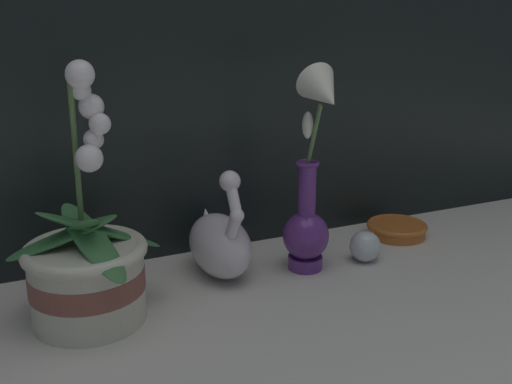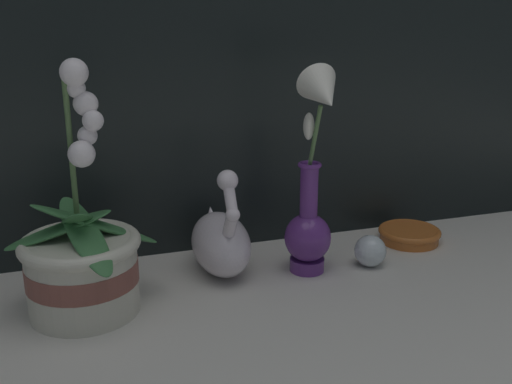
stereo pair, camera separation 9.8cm
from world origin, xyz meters
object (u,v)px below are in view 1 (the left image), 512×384
Objects in this scene: amber_dish at (397,228)px; swan_figurine at (220,242)px; orchid_potted_plant at (87,268)px; glass_sphere at (365,246)px; blue_vase at (311,194)px.

swan_figurine is at bearing -176.93° from amber_dish.
orchid_potted_plant is 0.24m from swan_figurine.
glass_sphere is 0.47× the size of amber_dish.
orchid_potted_plant reaches higher than glass_sphere.
amber_dish is at bearing 3.07° from swan_figurine.
orchid_potted_plant is 0.62m from amber_dish.
amber_dish is at bearing 17.35° from blue_vase.
swan_figurine is 3.48× the size of glass_sphere.
glass_sphere is 0.15m from amber_dish.
orchid_potted_plant is at bearing -177.32° from blue_vase.
blue_vase is at bearing 2.68° from orchid_potted_plant.
blue_vase is 0.16m from glass_sphere.
blue_vase is 2.98× the size of amber_dish.
orchid_potted_plant reaches higher than swan_figurine.
orchid_potted_plant is at bearing -178.27° from glass_sphere.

